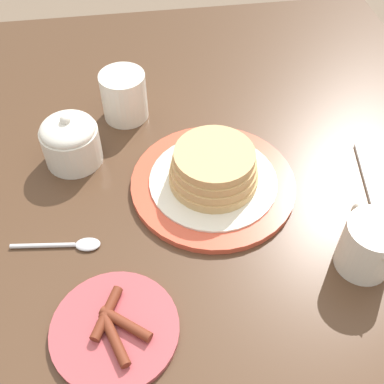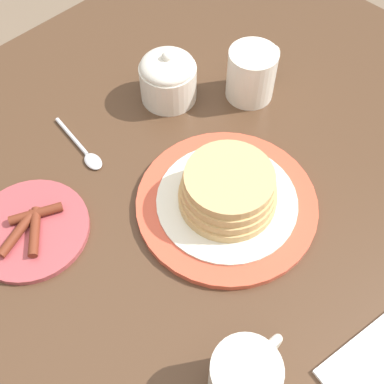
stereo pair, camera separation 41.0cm
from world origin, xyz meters
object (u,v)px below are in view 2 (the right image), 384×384
pancake_plate (227,196)px  side_plate_bacon (31,229)px  sugar_bowl (168,77)px  creamer_pitcher (244,378)px  spoon (85,152)px  coffee_mug (252,73)px

pancake_plate → side_plate_bacon: size_ratio=1.60×
side_plate_bacon → sugar_bowl: 0.34m
creamer_pitcher → sugar_bowl: bearing=56.5°
side_plate_bacon → spoon: (0.15, 0.06, -0.00)m
creamer_pitcher → spoon: (0.09, 0.42, -0.04)m
coffee_mug → sugar_bowl: (-0.11, 0.10, -0.00)m
coffee_mug → side_plate_bacon: bearing=174.9°
coffee_mug → sugar_bowl: bearing=138.6°
pancake_plate → coffee_mug: size_ratio=2.35×
side_plate_bacon → coffee_mug: bearing=-5.1°
sugar_bowl → spoon: bearing=178.9°
creamer_pitcher → sugar_bowl: size_ratio=1.22×
spoon → creamer_pitcher: bearing=-102.2°
coffee_mug → spoon: coffee_mug is taller
creamer_pitcher → spoon: 0.44m
sugar_bowl → coffee_mug: bearing=-41.4°
pancake_plate → sugar_bowl: size_ratio=2.78×
side_plate_bacon → spoon: side_plate_bacon is taller
creamer_pitcher → pancake_plate: bearing=46.4°
coffee_mug → creamer_pitcher: 0.51m
side_plate_bacon → coffee_mug: 0.45m
creamer_pitcher → sugar_bowl: sugar_bowl is taller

